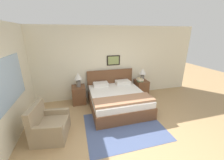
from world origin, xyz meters
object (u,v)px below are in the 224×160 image
at_px(armchair, 49,126).
at_px(nightstand_near_window, 79,95).
at_px(bed, 117,99).
at_px(nightstand_by_door, 141,88).
at_px(table_lamp_near_window, 78,78).
at_px(table_lamp_by_door, 143,73).

height_order(armchair, nightstand_near_window, armchair).
bearing_deg(nightstand_near_window, armchair, -115.93).
distance_m(bed, armchair, 2.13).
bearing_deg(nightstand_by_door, table_lamp_near_window, -179.89).
xyz_separation_m(armchair, nightstand_near_window, (0.75, 1.55, 0.03)).
bearing_deg(table_lamp_near_window, bed, -29.97).
relative_size(nightstand_by_door, table_lamp_by_door, 1.27).
height_order(nightstand_near_window, table_lamp_by_door, table_lamp_by_door).
xyz_separation_m(bed, armchair, (-1.95, -0.87, -0.02)).
distance_m(nightstand_by_door, table_lamp_by_door, 0.62).
height_order(armchair, table_lamp_near_window, table_lamp_near_window).
xyz_separation_m(armchair, table_lamp_near_window, (0.77, 1.55, 0.65)).
bearing_deg(bed, armchair, -156.07).
relative_size(bed, nightstand_near_window, 3.13).
bearing_deg(armchair, bed, 123.37).
bearing_deg(nightstand_by_door, nightstand_near_window, 180.00).
distance_m(armchair, nightstand_by_door, 3.51).
relative_size(bed, nightstand_by_door, 3.13).
bearing_deg(armchair, table_lamp_by_door, 125.47).
bearing_deg(armchair, nightstand_by_door, 125.67).
distance_m(nightstand_near_window, nightstand_by_door, 2.39).
distance_m(armchair, table_lamp_near_window, 1.85).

